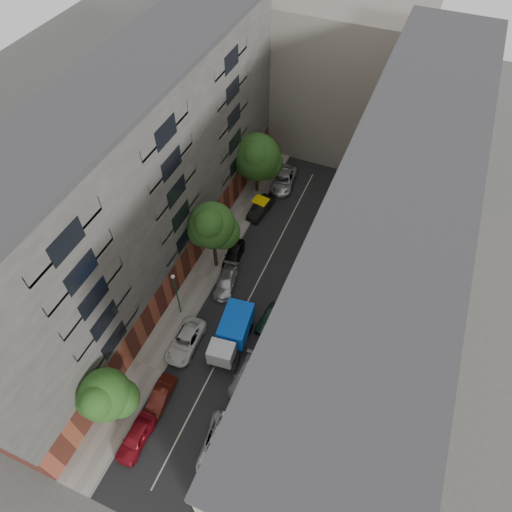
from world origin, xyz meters
The scene contains 23 objects.
ground centered at (0.00, 0.00, 0.00)m, with size 120.00×120.00×0.00m, color #4C4C49.
road_surface centered at (0.00, 0.00, 0.01)m, with size 8.00×44.00×0.02m, color black.
sidewalk_left centered at (-5.50, 0.00, 0.07)m, with size 3.00×44.00×0.15m, color gray.
sidewalk_right centered at (5.50, 0.00, 0.07)m, with size 3.00×44.00×0.15m, color gray.
building_left centered at (-11.00, 0.00, 10.00)m, with size 8.00×44.00×20.00m, color #454341.
building_right centered at (11.00, 0.00, 10.00)m, with size 8.00×44.00×20.00m, color tan.
building_endcap centered at (0.00, 28.00, 9.00)m, with size 18.00×12.00×18.00m, color slate.
tarp_truck centered at (0.47, -5.84, 1.54)m, with size 3.05×6.29×2.79m.
car_left_0 centered at (-2.92, -17.00, 0.72)m, with size 1.71×4.24×1.45m, color maroon.
car_left_1 centered at (-2.87, -13.19, 0.65)m, with size 1.37×3.92×1.29m, color #4A150E.
car_left_2 centered at (-3.38, -7.80, 0.71)m, with size 2.35×5.09×1.41m, color silver.
car_left_3 centered at (-2.80, -0.20, 0.66)m, with size 1.84×4.52×1.31m, color #B1B1B5.
car_left_4 centered at (-3.60, 3.40, 0.71)m, with size 1.68×4.17×1.42m, color black.
car_left_5 centered at (-3.60, 11.00, 0.72)m, with size 1.53×4.37×1.44m, color black.
car_left_6 centered at (-2.80, 16.60, 0.75)m, with size 2.50×5.42×1.51m, color #B9BABF.
car_right_0 centered at (3.42, -15.00, 0.74)m, with size 2.47×5.35×1.49m, color silver.
car_right_1 centered at (3.09, -8.80, 0.65)m, with size 1.83×4.50×1.30m, color gray.
car_right_2 centered at (2.80, -2.60, 0.65)m, with size 1.53×3.80×1.29m, color black.
tree_near centered at (-5.28, -16.07, 4.54)m, with size 4.55×4.16×6.66m.
tree_mid centered at (-4.79, 1.66, 6.06)m, with size 4.93×4.59×8.67m.
tree_far centered at (-5.27, 14.07, 5.09)m, with size 5.66×5.44×7.80m.
lamp_post centered at (-5.51, -4.87, 3.83)m, with size 0.36×0.36×5.90m.
pedestrian centered at (6.40, 4.57, 0.97)m, with size 0.59×0.39×1.63m, color black.
Camera 1 is at (10.55, -24.40, 37.95)m, focal length 32.00 mm.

